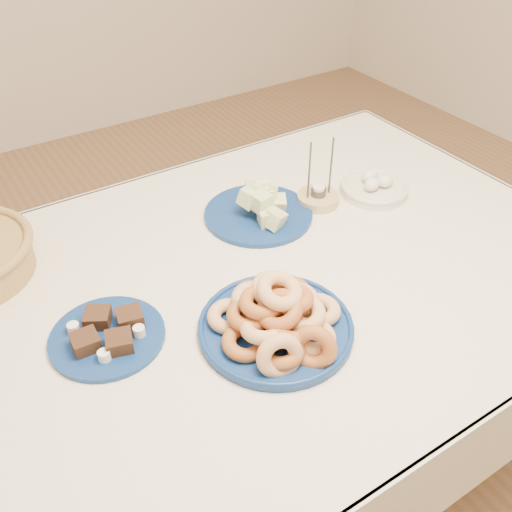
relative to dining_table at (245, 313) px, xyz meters
name	(u,v)px	position (x,y,z in m)	size (l,w,h in m)	color
ground	(247,463)	(0.00, 0.00, -0.64)	(5.00, 5.00, 0.00)	brown
dining_table	(245,313)	(0.00, 0.00, 0.00)	(1.71, 1.11, 0.75)	brown
donut_platter	(277,319)	(-0.03, -0.18, 0.15)	(0.42, 0.42, 0.15)	navy
melon_plate	(261,207)	(0.17, 0.19, 0.14)	(0.31, 0.31, 0.10)	navy
brownie_plate	(108,334)	(-0.33, -0.01, 0.12)	(0.31, 0.31, 0.04)	navy
candle_holder	(318,197)	(0.34, 0.16, 0.12)	(0.13, 0.13, 0.19)	tan
egg_bowl	(374,187)	(0.50, 0.12, 0.13)	(0.20, 0.20, 0.06)	beige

